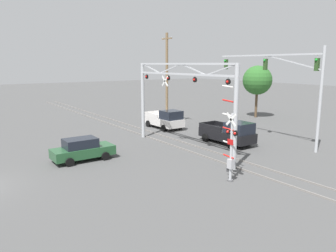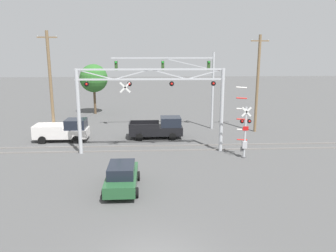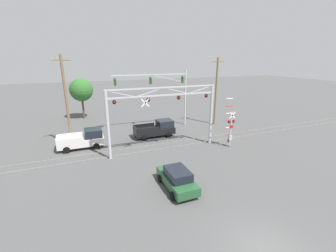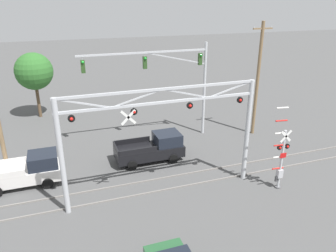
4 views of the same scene
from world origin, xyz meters
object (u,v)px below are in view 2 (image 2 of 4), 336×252
object	(u,v)px
pickup_truck_lead	(159,128)
utility_pole_right	(257,83)
crossing_signal_mast	(244,132)
utility_pole_left	(51,84)
sedan_waiting	(122,176)
pickup_truck_following	(65,131)
crossing_gantry	(151,100)
background_tree_beyond_span	(94,78)
traffic_signal_span	(188,77)

from	to	relation	value
pickup_truck_lead	utility_pole_right	size ratio (longest dim) A/B	0.52
crossing_signal_mast	utility_pole_left	xyz separation A→B (m)	(-16.50, 6.99, 3.11)
sedan_waiting	utility_pole_left	distance (m)	15.25
pickup_truck_following	sedan_waiting	size ratio (longest dim) A/B	1.13
sedan_waiting	utility_pole_right	world-z (taller)	utility_pole_right
crossing_signal_mast	pickup_truck_lead	distance (m)	9.15
crossing_gantry	sedan_waiting	world-z (taller)	crossing_gantry
utility_pole_left	sedan_waiting	bearing A→B (deg)	-59.12
background_tree_beyond_span	pickup_truck_following	bearing A→B (deg)	-92.32
crossing_signal_mast	background_tree_beyond_span	world-z (taller)	background_tree_beyond_span
crossing_gantry	crossing_signal_mast	world-z (taller)	crossing_gantry
pickup_truck_following	sedan_waiting	xyz separation A→B (m)	(6.20, -11.45, -0.16)
crossing_gantry	traffic_signal_span	distance (m)	9.24
crossing_gantry	pickup_truck_following	bearing A→B (deg)	153.02
crossing_signal_mast	utility_pole_left	distance (m)	18.18
pickup_truck_following	sedan_waiting	distance (m)	13.02
crossing_signal_mast	pickup_truck_following	size ratio (longest dim) A/B	1.15
pickup_truck_lead	background_tree_beyond_span	distance (m)	15.96
utility_pole_right	traffic_signal_span	bearing A→B (deg)	167.12
pickup_truck_following	background_tree_beyond_span	bearing A→B (deg)	87.68
pickup_truck_following	utility_pole_left	size ratio (longest dim) A/B	0.49
crossing_signal_mast	pickup_truck_following	xyz separation A→B (m)	(-15.19, 5.89, -1.07)
pickup_truck_following	utility_pole_right	world-z (taller)	utility_pole_right
crossing_gantry	traffic_signal_span	xyz separation A→B (m)	(3.97, 8.25, 1.21)
crossing_signal_mast	pickup_truck_lead	world-z (taller)	crossing_signal_mast
utility_pole_left	utility_pole_right	distance (m)	20.18
traffic_signal_span	utility_pole_right	world-z (taller)	utility_pole_right
sedan_waiting	background_tree_beyond_span	xyz separation A→B (m)	(-5.64, 25.16, 3.91)
traffic_signal_span	pickup_truck_lead	size ratio (longest dim) A/B	2.11
crossing_gantry	crossing_signal_mast	bearing A→B (deg)	-14.22
pickup_truck_lead	crossing_signal_mast	bearing A→B (deg)	-45.29
utility_pole_right	crossing_gantry	bearing A→B (deg)	-148.30
pickup_truck_following	utility_pole_left	bearing A→B (deg)	139.97
sedan_waiting	background_tree_beyond_span	world-z (taller)	background_tree_beyond_span
crossing_gantry	background_tree_beyond_span	size ratio (longest dim) A/B	1.80
utility_pole_left	crossing_signal_mast	bearing A→B (deg)	-22.97
traffic_signal_span	utility_pole_left	world-z (taller)	utility_pole_left
crossing_gantry	traffic_signal_span	bearing A→B (deg)	64.28
pickup_truck_lead	pickup_truck_following	distance (m)	8.81
pickup_truck_following	crossing_gantry	bearing A→B (deg)	-26.98
crossing_signal_mast	background_tree_beyond_span	size ratio (longest dim) A/B	0.85
pickup_truck_following	utility_pole_right	size ratio (longest dim) A/B	0.50
traffic_signal_span	background_tree_beyond_span	xyz separation A→B (m)	(-11.41, 9.53, -0.88)
utility_pole_left	background_tree_beyond_span	distance (m)	12.76
crossing_signal_mast	traffic_signal_span	bearing A→B (deg)	107.73
utility_pole_left	background_tree_beyond_span	bearing A→B (deg)	81.60
crossing_gantry	pickup_truck_following	distance (m)	9.60
crossing_signal_mast	utility_pole_right	size ratio (longest dim) A/B	0.57
crossing_signal_mast	background_tree_beyond_span	distance (m)	24.61
pickup_truck_following	utility_pole_left	distance (m)	4.52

